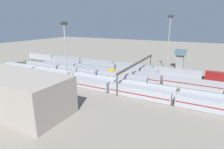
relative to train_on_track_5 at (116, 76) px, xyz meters
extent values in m
plane|color=gray|center=(9.25, -5.00, -2.16)|extent=(400.00, 400.00, 0.00)
cube|color=#3D3833|center=(9.25, -25.00, -2.10)|extent=(140.00, 2.80, 0.12)
cube|color=#3D3833|center=(9.25, -20.00, -2.10)|extent=(140.00, 2.80, 0.12)
cube|color=#4C443D|center=(9.25, -15.00, -2.10)|extent=(140.00, 2.80, 0.12)
cube|color=#3D3833|center=(9.25, -10.00, -2.10)|extent=(140.00, 2.80, 0.12)
cube|color=#3D3833|center=(9.25, -5.00, -2.10)|extent=(140.00, 2.80, 0.12)
cube|color=#3D3833|center=(9.25, 0.00, -2.10)|extent=(140.00, 2.80, 0.12)
cube|color=#3D3833|center=(9.25, 5.00, -2.10)|extent=(140.00, 2.80, 0.12)
cube|color=#3D3833|center=(9.25, 10.00, -2.10)|extent=(140.00, 2.80, 0.12)
cube|color=#4C443D|center=(9.25, 15.00, -2.10)|extent=(140.00, 2.80, 0.12)
cube|color=gold|center=(-0.29, 0.00, -0.24)|extent=(10.00, 3.00, 3.60)
cube|color=gold|center=(2.71, 0.00, 2.26)|extent=(3.00, 2.70, 1.40)
cube|color=#A8AAB2|center=(-40.67, 15.00, -0.14)|extent=(23.00, 3.00, 3.80)
cube|color=maroon|center=(-40.67, 15.00, -0.13)|extent=(22.40, 3.06, 0.36)
cube|color=#A8AAB2|center=(-16.47, 15.00, -0.14)|extent=(23.00, 3.00, 3.80)
cube|color=maroon|center=(-16.47, 15.00, -0.31)|extent=(22.40, 3.06, 0.36)
cube|color=#A8AAB2|center=(7.73, 15.00, -0.14)|extent=(23.00, 3.00, 3.80)
cube|color=maroon|center=(7.73, 15.00, -0.61)|extent=(22.40, 3.06, 0.36)
cube|color=#A8AAB2|center=(31.93, 15.00, -0.14)|extent=(23.00, 3.00, 3.80)
cube|color=maroon|center=(31.93, 15.00, -0.63)|extent=(22.40, 3.06, 0.36)
cube|color=#A8AAB2|center=(56.13, 15.00, -0.14)|extent=(23.00, 3.00, 3.80)
cube|color=maroon|center=(56.13, 15.00, -0.06)|extent=(22.40, 3.06, 0.36)
cube|color=silver|center=(-41.34, 10.00, -0.14)|extent=(23.00, 3.00, 3.80)
cube|color=silver|center=(-17.14, 10.00, -0.14)|extent=(23.00, 3.00, 3.80)
cube|color=silver|center=(7.06, 10.00, -0.14)|extent=(23.00, 3.00, 3.80)
cube|color=silver|center=(31.26, 10.00, -0.14)|extent=(23.00, 3.00, 3.80)
cube|color=silver|center=(55.46, 10.00, -0.14)|extent=(23.00, 3.00, 3.80)
cube|color=#A8AAB2|center=(-5.02, 5.00, 0.46)|extent=(23.00, 3.00, 5.00)
cube|color=black|center=(-5.02, 5.00, 0.57)|extent=(22.40, 3.06, 0.36)
cube|color=#A8AAB2|center=(19.18, 5.00, 0.46)|extent=(23.00, 3.00, 5.00)
cube|color=black|center=(19.18, 5.00, 0.27)|extent=(22.40, 3.06, 0.36)
cube|color=#A8AAB2|center=(43.38, 5.00, 0.46)|extent=(23.00, 3.00, 5.00)
cube|color=black|center=(43.38, 5.00, 0.09)|extent=(22.40, 3.06, 0.36)
cube|color=#A8AAB2|center=(-32.51, -5.00, -0.14)|extent=(23.00, 3.00, 3.80)
cube|color=maroon|center=(-32.51, -5.00, -0.06)|extent=(22.40, 3.06, 0.36)
cube|color=#A8AAB2|center=(-8.31, -5.00, -0.14)|extent=(23.00, 3.00, 3.80)
cube|color=maroon|center=(-8.31, -5.00, -0.65)|extent=(22.40, 3.06, 0.36)
cube|color=#A8AAB2|center=(15.89, -5.00, -0.14)|extent=(23.00, 3.00, 3.80)
cube|color=maroon|center=(15.89, -5.00, -0.27)|extent=(22.40, 3.06, 0.36)
cube|color=#A8AAB2|center=(40.09, -5.00, -0.14)|extent=(23.00, 3.00, 3.80)
cube|color=maroon|center=(40.09, -5.00, -0.45)|extent=(22.40, 3.06, 0.36)
cube|color=#A8AAB2|center=(-24.49, -20.00, -0.14)|extent=(23.00, 3.00, 3.80)
cube|color=#A8AAB2|center=(-0.29, -20.00, -0.14)|extent=(23.00, 3.00, 3.80)
cube|color=#A8AAB2|center=(23.91, -20.00, -0.14)|extent=(23.00, 3.00, 3.80)
cube|color=#A8AAB2|center=(48.11, -20.00, -0.14)|extent=(23.00, 3.00, 3.80)
cube|color=#A8AAB2|center=(72.31, -20.00, -0.14)|extent=(23.00, 3.00, 3.80)
cube|color=#A8AAB2|center=(-4.48, -15.00, -0.14)|extent=(23.00, 3.00, 3.80)
cube|color=#285193|center=(-4.48, -15.00, -0.69)|extent=(22.40, 3.06, 0.36)
cube|color=#A8AAB2|center=(19.72, -15.00, -0.14)|extent=(23.00, 3.00, 3.80)
cube|color=#285193|center=(19.72, -15.00, -0.23)|extent=(22.40, 3.06, 0.36)
cube|color=#A8AAB2|center=(43.92, -15.00, -0.14)|extent=(23.00, 3.00, 3.80)
cube|color=#285193|center=(43.92, -15.00, -0.36)|extent=(22.40, 3.06, 0.36)
cylinder|color=#9EA0A5|center=(-17.54, -28.22, 12.31)|extent=(0.44, 0.44, 28.93)
cube|color=#262628|center=(-17.54, -28.22, 27.37)|extent=(2.80, 0.70, 1.20)
cylinder|color=#9EA0A5|center=(14.54, 17.49, 10.63)|extent=(0.44, 0.44, 25.58)
cube|color=#262628|center=(14.54, 17.49, 24.02)|extent=(2.80, 0.70, 1.20)
cylinder|color=#4C4742|center=(-8.64, -27.10, 1.84)|extent=(0.50, 0.50, 8.00)
cylinder|color=#4C4742|center=(-8.64, 17.10, 1.84)|extent=(0.50, 0.50, 8.00)
cube|color=#4C4742|center=(-8.64, -5.00, 6.24)|extent=(0.70, 45.00, 0.80)
cube|color=#9E9389|center=(22.35, 41.30, 3.54)|extent=(51.15, 15.57, 11.39)
cube|color=gray|center=(-23.21, -38.31, 1.97)|extent=(4.00, 4.00, 8.25)
cube|color=slate|center=(-23.21, -38.31, 7.60)|extent=(6.00, 6.00, 3.00)
camera|label=1|loc=(-36.04, 73.67, 24.27)|focal=28.94mm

